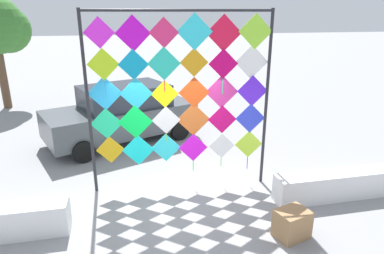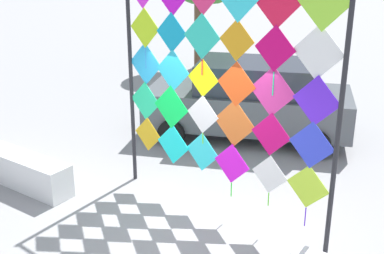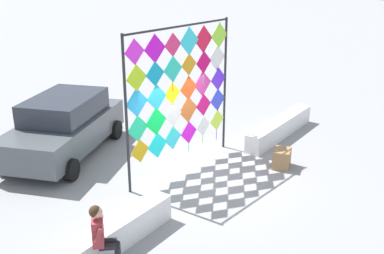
{
  "view_description": "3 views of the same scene",
  "coord_description": "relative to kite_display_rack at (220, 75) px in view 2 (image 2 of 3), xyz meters",
  "views": [
    {
      "loc": [
        -0.98,
        -6.25,
        3.88
      ],
      "look_at": [
        0.48,
        0.63,
        1.5
      ],
      "focal_mm": 31.54,
      "sensor_mm": 36.0,
      "label": 1
    },
    {
      "loc": [
        4.05,
        -5.4,
        4.15
      ],
      "look_at": [
        -0.1,
        0.55,
        1.5
      ],
      "focal_mm": 46.14,
      "sensor_mm": 36.0,
      "label": 2
    },
    {
      "loc": [
        -9.18,
        -6.35,
        5.57
      ],
      "look_at": [
        -0.03,
        0.21,
        1.41
      ],
      "focal_mm": 42.9,
      "sensor_mm": 36.0,
      "label": 3
    }
  ],
  "objects": [
    {
      "name": "ground",
      "position": [
        -0.26,
        -0.77,
        -2.34
      ],
      "size": [
        120.0,
        120.0,
        0.0
      ],
      "primitive_type": "plane",
      "color": "gray"
    },
    {
      "name": "kite_display_rack",
      "position": [
        0.0,
        0.0,
        0.0
      ],
      "size": [
        3.95,
        0.42,
        3.99
      ],
      "color": "#232328",
      "rests_on": "ground"
    },
    {
      "name": "parked_car",
      "position": [
        -1.27,
        3.4,
        -1.44
      ],
      "size": [
        4.95,
        3.53,
        1.77
      ],
      "color": "#4C5156",
      "rests_on": "ground"
    }
  ]
}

